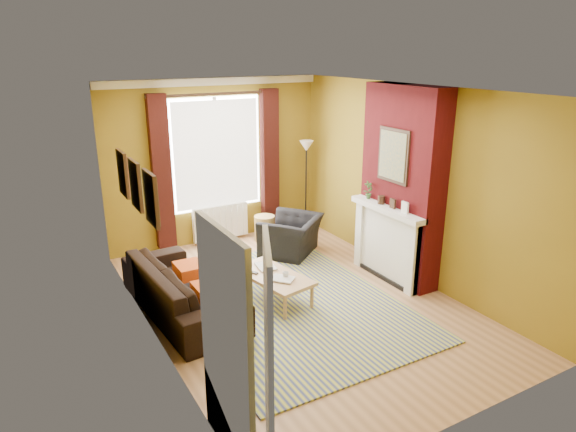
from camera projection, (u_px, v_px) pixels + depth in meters
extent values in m
plane|color=#986B45|center=(297.00, 302.00, 6.93)|extent=(5.50, 5.50, 0.00)
cube|color=olive|center=(216.00, 162.00, 8.76)|extent=(3.80, 0.02, 2.80)
cube|color=olive|center=(468.00, 287.00, 4.22)|extent=(3.80, 0.02, 2.80)
cube|color=olive|center=(411.00, 184.00, 7.38)|extent=(0.02, 5.50, 2.80)
cube|color=olive|center=(148.00, 228.00, 5.60)|extent=(0.02, 5.50, 2.80)
cube|color=silver|center=(298.00, 89.00, 6.05)|extent=(3.80, 5.50, 0.01)
cube|color=#470A0D|center=(402.00, 185.00, 7.30)|extent=(0.35, 1.40, 2.80)
cube|color=white|center=(388.00, 243.00, 7.48)|extent=(0.12, 1.30, 1.10)
cube|color=white|center=(387.00, 209.00, 7.29)|extent=(0.22, 1.40, 0.08)
cube|color=white|center=(414.00, 259.00, 7.00)|extent=(0.16, 0.14, 1.04)
cube|color=white|center=(362.00, 234.00, 7.96)|extent=(0.16, 0.14, 1.04)
cube|color=black|center=(389.00, 249.00, 7.52)|extent=(0.06, 0.80, 0.90)
cube|color=black|center=(386.00, 276.00, 7.65)|extent=(0.20, 1.00, 0.06)
cube|color=white|center=(405.00, 208.00, 6.97)|extent=(0.03, 0.12, 0.16)
cube|color=#301E12|center=(393.00, 204.00, 7.17)|extent=(0.03, 0.10, 0.14)
cylinder|color=#301E12|center=(381.00, 200.00, 7.38)|extent=(0.10, 0.10, 0.12)
cube|color=#301E12|center=(394.00, 156.00, 7.07)|extent=(0.03, 0.60, 0.75)
cube|color=#B3963C|center=(392.00, 156.00, 7.06)|extent=(0.01, 0.52, 0.66)
cube|color=white|center=(213.00, 82.00, 8.31)|extent=(3.80, 0.08, 0.12)
cube|color=white|center=(216.00, 154.00, 8.69)|extent=(1.60, 0.04, 1.90)
cube|color=white|center=(217.00, 154.00, 8.66)|extent=(1.50, 0.02, 1.80)
cube|color=white|center=(216.00, 154.00, 8.67)|extent=(0.06, 0.04, 1.90)
cube|color=#340F0B|center=(162.00, 173.00, 8.22)|extent=(0.30, 0.16, 2.50)
cube|color=#340F0B|center=(270.00, 160.00, 9.14)|extent=(0.30, 0.16, 2.50)
cylinder|color=#301E12|center=(215.00, 94.00, 8.30)|extent=(2.30, 0.05, 0.05)
cube|color=white|center=(221.00, 222.00, 9.01)|extent=(1.00, 0.10, 0.60)
cube|color=white|center=(197.00, 227.00, 8.75)|extent=(0.04, 0.03, 0.56)
cube|color=white|center=(203.00, 226.00, 8.80)|extent=(0.04, 0.03, 0.56)
cube|color=white|center=(209.00, 225.00, 8.85)|extent=(0.04, 0.03, 0.56)
cube|color=white|center=(215.00, 224.00, 8.90)|extent=(0.04, 0.03, 0.56)
cube|color=white|center=(221.00, 223.00, 8.95)|extent=(0.04, 0.03, 0.56)
cube|color=white|center=(227.00, 222.00, 9.01)|extent=(0.04, 0.03, 0.56)
cube|color=white|center=(233.00, 221.00, 9.06)|extent=(0.04, 0.03, 0.56)
cube|color=white|center=(239.00, 220.00, 9.11)|extent=(0.04, 0.03, 0.56)
cube|color=white|center=(244.00, 219.00, 9.16)|extent=(0.04, 0.03, 0.56)
cube|color=#301E12|center=(151.00, 199.00, 5.42)|extent=(0.04, 0.44, 0.58)
cube|color=orange|center=(153.00, 198.00, 5.43)|extent=(0.01, 0.38, 0.52)
cube|color=#301E12|center=(136.00, 185.00, 5.96)|extent=(0.04, 0.44, 0.58)
cube|color=green|center=(138.00, 185.00, 5.97)|extent=(0.01, 0.38, 0.52)
cube|color=#301E12|center=(123.00, 174.00, 6.49)|extent=(0.04, 0.44, 0.58)
cube|color=#CB3255|center=(125.00, 173.00, 6.51)|extent=(0.01, 0.38, 0.52)
cube|color=white|center=(226.00, 350.00, 4.05)|extent=(0.05, 0.94, 2.06)
cube|color=black|center=(228.00, 350.00, 4.05)|extent=(0.02, 0.80, 1.98)
cube|color=white|center=(269.00, 367.00, 3.84)|extent=(0.37, 0.74, 1.98)
imported|color=#39692E|center=(368.00, 190.00, 7.61)|extent=(0.14, 0.10, 0.27)
cube|color=#B73F0F|center=(209.00, 291.00, 6.11)|extent=(0.34, 0.40, 0.16)
cube|color=#B73F0F|center=(189.00, 270.00, 6.69)|extent=(0.34, 0.40, 0.16)
cube|color=navy|center=(288.00, 303.00, 6.87)|extent=(2.67, 3.70, 0.02)
imported|color=black|center=(182.00, 288.00, 6.59)|extent=(1.03, 2.31, 0.66)
imported|color=black|center=(291.00, 236.00, 8.45)|extent=(1.29, 1.27, 0.63)
cube|color=tan|center=(273.00, 276.00, 6.86)|extent=(0.79, 1.25, 0.05)
cylinder|color=tan|center=(285.00, 308.00, 6.41)|extent=(0.06, 0.06, 0.34)
cylinder|color=tan|center=(312.00, 297.00, 6.69)|extent=(0.06, 0.06, 0.34)
cylinder|color=tan|center=(237.00, 281.00, 7.15)|extent=(0.06, 0.06, 0.34)
cylinder|color=tan|center=(263.00, 272.00, 7.44)|extent=(0.06, 0.06, 0.34)
cylinder|color=#A18045|center=(265.00, 228.00, 9.07)|extent=(0.48, 0.48, 0.45)
cylinder|color=black|center=(305.00, 231.00, 9.56)|extent=(0.31, 0.31, 0.03)
cylinder|color=black|center=(306.00, 189.00, 9.31)|extent=(0.03, 0.03, 1.57)
cone|color=beige|center=(306.00, 146.00, 9.06)|extent=(0.31, 0.31, 0.19)
imported|color=#999999|center=(280.00, 282.00, 6.58)|extent=(0.36, 0.37, 0.03)
imported|color=#999999|center=(258.00, 268.00, 7.02)|extent=(0.27, 0.35, 0.02)
imported|color=#999999|center=(286.00, 275.00, 6.73)|extent=(0.11, 0.11, 0.08)
cube|color=#2A292C|center=(252.00, 272.00, 6.89)|extent=(0.12, 0.16, 0.02)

